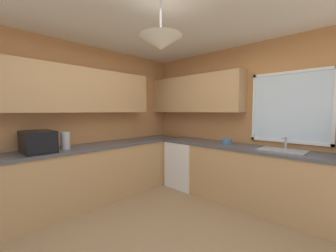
# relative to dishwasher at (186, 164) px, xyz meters

# --- Properties ---
(ground_plane) EXTENTS (8.72, 8.72, 0.00)m
(ground_plane) POSITION_rel_dishwasher_xyz_m (0.97, -1.64, -0.44)
(ground_plane) COLOR #997A56
(room_shell) EXTENTS (4.00, 4.08, 2.65)m
(room_shell) POSITION_rel_dishwasher_xyz_m (0.15, -1.05, 1.41)
(room_shell) COLOR #C6844C
(room_shell) RESTS_ON ground_plane
(counter_run_left) EXTENTS (0.65, 3.69, 0.92)m
(counter_run_left) POSITION_rel_dishwasher_xyz_m (-0.66, -1.64, 0.02)
(counter_run_left) COLOR tan
(counter_run_left) RESTS_ON ground_plane
(counter_run_back) EXTENTS (3.09, 0.65, 0.92)m
(counter_run_back) POSITION_rel_dishwasher_xyz_m (1.18, 0.03, 0.02)
(counter_run_back) COLOR tan
(counter_run_back) RESTS_ON ground_plane
(dishwasher) EXTENTS (0.60, 0.60, 0.87)m
(dishwasher) POSITION_rel_dishwasher_xyz_m (0.00, 0.00, 0.00)
(dishwasher) COLOR white
(dishwasher) RESTS_ON ground_plane
(microwave) EXTENTS (0.48, 0.36, 0.29)m
(microwave) POSITION_rel_dishwasher_xyz_m (-0.66, -2.36, 0.63)
(microwave) COLOR black
(microwave) RESTS_ON counter_run_left
(kettle) EXTENTS (0.13, 0.13, 0.26)m
(kettle) POSITION_rel_dishwasher_xyz_m (-0.64, -2.02, 0.61)
(kettle) COLOR #B7B7BC
(kettle) RESTS_ON counter_run_left
(sink_assembly) EXTENTS (0.59, 0.40, 0.19)m
(sink_assembly) POSITION_rel_dishwasher_xyz_m (1.70, 0.04, 0.49)
(sink_assembly) COLOR #9EA0A5
(sink_assembly) RESTS_ON counter_run_back
(bowl) EXTENTS (0.16, 0.16, 0.09)m
(bowl) POSITION_rel_dishwasher_xyz_m (0.85, 0.03, 0.53)
(bowl) COLOR #4C7099
(bowl) RESTS_ON counter_run_back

